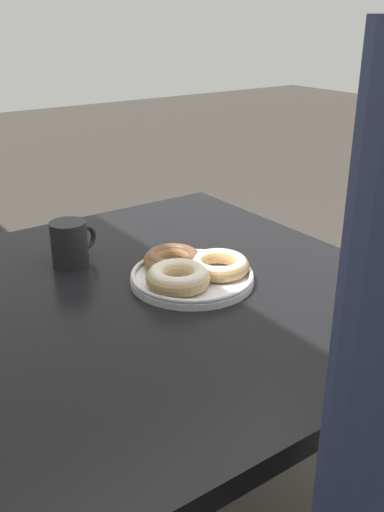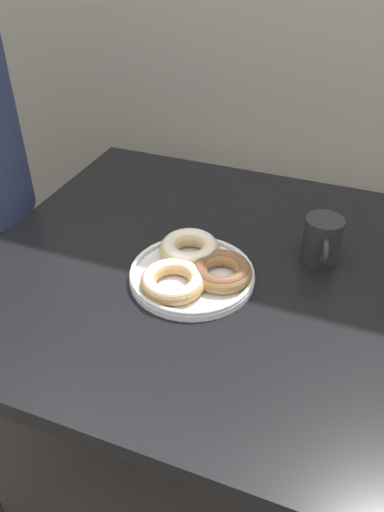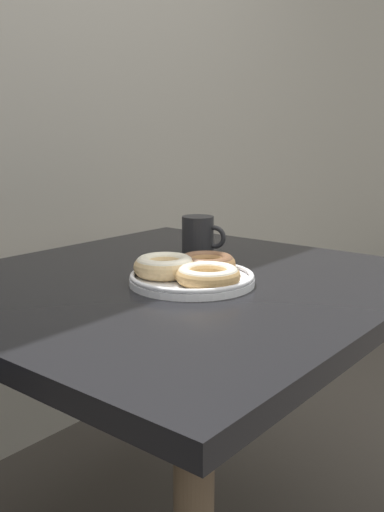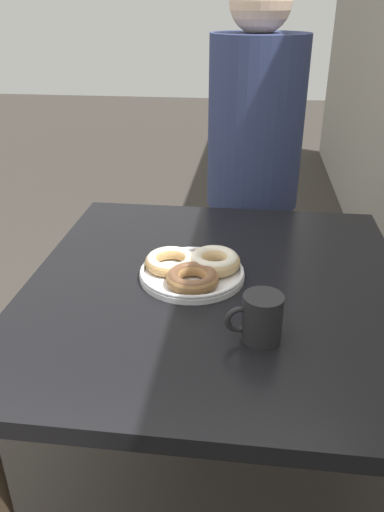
% 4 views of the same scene
% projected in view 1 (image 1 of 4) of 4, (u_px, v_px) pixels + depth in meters
% --- Properties ---
extents(ground_plane, '(14.00, 14.00, 0.00)m').
position_uv_depth(ground_plane, '(270.00, 478.00, 1.67)').
color(ground_plane, '#38332D').
extents(dining_table, '(1.00, 0.93, 0.73)m').
position_uv_depth(dining_table, '(163.00, 319.00, 1.22)').
color(dining_table, black).
rests_on(dining_table, ground_plane).
extents(donut_plate, '(0.28, 0.26, 0.06)m').
position_uv_depth(donut_plate, '(190.00, 270.00, 1.20)').
color(donut_plate, white).
rests_on(donut_plate, dining_table).
extents(coffee_mug, '(0.08, 0.12, 0.10)m').
position_uv_depth(coffee_mug, '(70.00, 243.00, 1.28)').
color(coffee_mug, '#232326').
rests_on(coffee_mug, dining_table).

